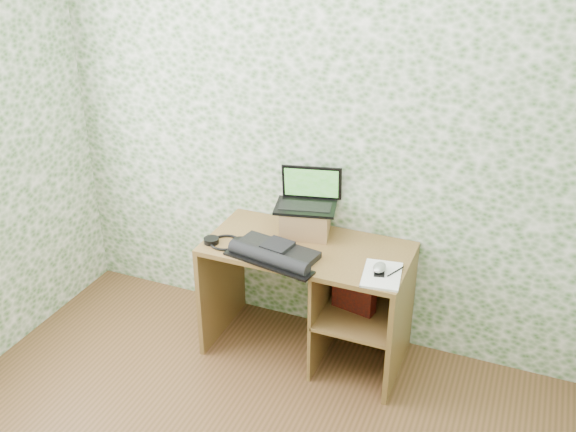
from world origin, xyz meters
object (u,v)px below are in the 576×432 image
at_px(desk, 321,285).
at_px(laptop, 308,197).
at_px(notepad, 382,275).
at_px(keyboard, 274,253).
at_px(riser, 305,221).

bearing_deg(desk, laptop, 133.70).
relative_size(desk, notepad, 4.18).
bearing_deg(notepad, keyboard, 175.95).
bearing_deg(riser, desk, -38.12).
distance_m(desk, keyboard, 0.43).
bearing_deg(notepad, desk, 148.41).
bearing_deg(riser, keyboard, -100.84).
relative_size(laptop, notepad, 1.41).
bearing_deg(desk, keyboard, -133.84).
distance_m(riser, keyboard, 0.35).
bearing_deg(notepad, laptop, 141.08).
bearing_deg(notepad, riser, 144.11).
relative_size(riser, notepad, 0.99).
distance_m(riser, notepad, 0.63).
height_order(desk, riser, riser).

